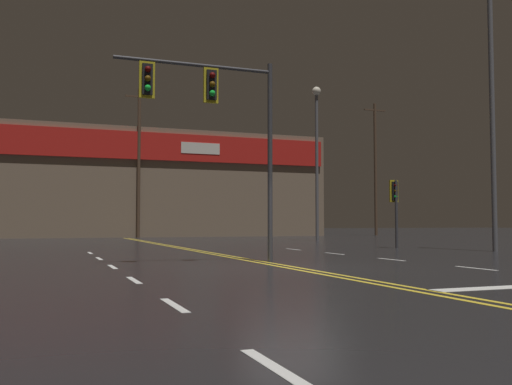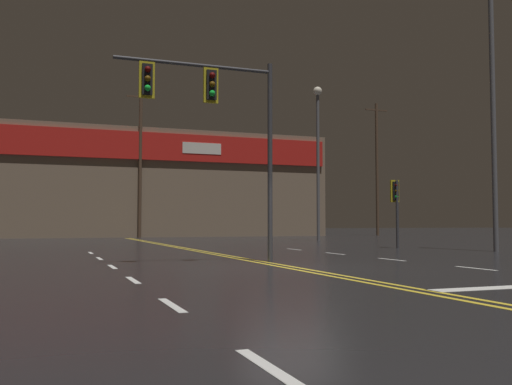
{
  "view_description": "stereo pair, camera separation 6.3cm",
  "coord_description": "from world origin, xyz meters",
  "px_view_note": "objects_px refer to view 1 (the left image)",
  "views": [
    {
      "loc": [
        -5.83,
        -13.04,
        1.11
      ],
      "look_at": [
        0.0,
        2.48,
        2.0
      ],
      "focal_mm": 40.0,
      "sensor_mm": 36.0,
      "label": 1
    },
    {
      "loc": [
        -5.77,
        -13.06,
        1.11
      ],
      "look_at": [
        0.0,
        2.48,
        2.0
      ],
      "focal_mm": 40.0,
      "sensor_mm": 36.0,
      "label": 2
    }
  ],
  "objects_px": {
    "traffic_signal_corner_northeast": "(395,198)",
    "streetlight_far_left": "(491,61)",
    "streetlight_median_approach": "(317,142)",
    "traffic_signal_median": "(210,106)"
  },
  "relations": [
    {
      "from": "traffic_signal_corner_northeast",
      "to": "streetlight_far_left",
      "type": "distance_m",
      "value": 6.9
    },
    {
      "from": "traffic_signal_corner_northeast",
      "to": "streetlight_far_left",
      "type": "relative_size",
      "value": 0.25
    },
    {
      "from": "streetlight_median_approach",
      "to": "traffic_signal_median",
      "type": "bearing_deg",
      "value": -124.91
    },
    {
      "from": "traffic_signal_median",
      "to": "traffic_signal_corner_northeast",
      "type": "relative_size",
      "value": 1.89
    },
    {
      "from": "traffic_signal_median",
      "to": "streetlight_median_approach",
      "type": "height_order",
      "value": "streetlight_median_approach"
    },
    {
      "from": "traffic_signal_median",
      "to": "streetlight_median_approach",
      "type": "bearing_deg",
      "value": 55.09
    },
    {
      "from": "traffic_signal_median",
      "to": "streetlight_far_left",
      "type": "height_order",
      "value": "streetlight_far_left"
    },
    {
      "from": "traffic_signal_corner_northeast",
      "to": "streetlight_median_approach",
      "type": "distance_m",
      "value": 11.42
    },
    {
      "from": "traffic_signal_corner_northeast",
      "to": "streetlight_median_approach",
      "type": "bearing_deg",
      "value": 82.1
    },
    {
      "from": "traffic_signal_median",
      "to": "streetlight_far_left",
      "type": "bearing_deg",
      "value": 11.19
    }
  ]
}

